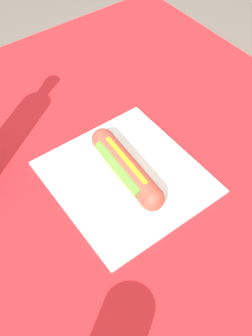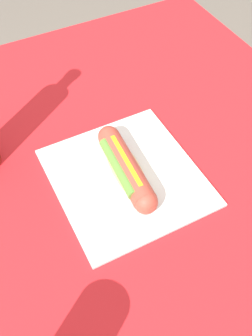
% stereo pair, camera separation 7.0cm
% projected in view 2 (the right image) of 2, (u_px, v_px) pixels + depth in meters
% --- Properties ---
extents(ground_plane, '(6.00, 6.00, 0.00)m').
position_uv_depth(ground_plane, '(146.00, 315.00, 1.29)').
color(ground_plane, '#6B6056').
rests_on(ground_plane, ground).
extents(dining_table, '(1.13, 0.84, 0.73)m').
position_uv_depth(dining_table, '(157.00, 221.00, 0.83)').
color(dining_table, brown).
rests_on(dining_table, ground).
extents(paper_wrapper, '(0.27, 0.26, 0.01)m').
position_uv_depth(paper_wrapper, '(126.00, 177.00, 0.73)').
color(paper_wrapper, silver).
rests_on(paper_wrapper, dining_table).
extents(hot_dog, '(0.21, 0.06, 0.05)m').
position_uv_depth(hot_dog, '(126.00, 168.00, 0.70)').
color(hot_dog, '#E5BC75').
rests_on(hot_dog, paper_wrapper).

